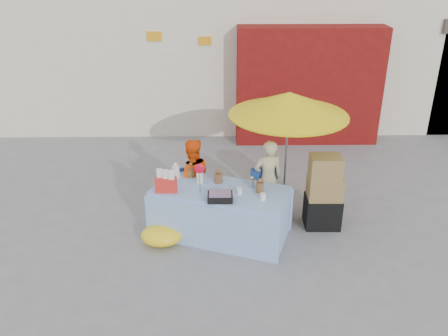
{
  "coord_description": "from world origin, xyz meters",
  "views": [
    {
      "loc": [
        0.15,
        -6.08,
        4.16
      ],
      "look_at": [
        0.26,
        0.6,
        1.0
      ],
      "focal_mm": 38.0,
      "sensor_mm": 36.0,
      "label": 1
    }
  ],
  "objects_px": {
    "chair_left": "(192,205)",
    "chair_right": "(267,204)",
    "vendor_beige": "(268,178)",
    "box_stack": "(324,194)",
    "vendor_orange": "(192,178)",
    "umbrella": "(289,104)",
    "market_table": "(220,211)"
  },
  "relations": [
    {
      "from": "chair_right",
      "to": "box_stack",
      "type": "height_order",
      "value": "box_stack"
    },
    {
      "from": "vendor_orange",
      "to": "box_stack",
      "type": "bearing_deg",
      "value": 157.88
    },
    {
      "from": "chair_left",
      "to": "vendor_beige",
      "type": "bearing_deg",
      "value": -5.97
    },
    {
      "from": "vendor_beige",
      "to": "box_stack",
      "type": "height_order",
      "value": "vendor_beige"
    },
    {
      "from": "chair_left",
      "to": "vendor_beige",
      "type": "relative_size",
      "value": 0.63
    },
    {
      "from": "vendor_orange",
      "to": "umbrella",
      "type": "distance_m",
      "value": 1.97
    },
    {
      "from": "chair_right",
      "to": "box_stack",
      "type": "bearing_deg",
      "value": -27.54
    },
    {
      "from": "chair_left",
      "to": "umbrella",
      "type": "xyz_separation_m",
      "value": [
        1.55,
        0.28,
        1.64
      ]
    },
    {
      "from": "chair_right",
      "to": "box_stack",
      "type": "relative_size",
      "value": 0.69
    },
    {
      "from": "vendor_beige",
      "to": "umbrella",
      "type": "height_order",
      "value": "umbrella"
    },
    {
      "from": "market_table",
      "to": "box_stack",
      "type": "height_order",
      "value": "market_table"
    },
    {
      "from": "market_table",
      "to": "chair_right",
      "type": "bearing_deg",
      "value": 50.54
    },
    {
      "from": "chair_left",
      "to": "chair_right",
      "type": "height_order",
      "value": "same"
    },
    {
      "from": "vendor_beige",
      "to": "box_stack",
      "type": "xyz_separation_m",
      "value": [
        0.86,
        -0.37,
        -0.1
      ]
    },
    {
      "from": "market_table",
      "to": "umbrella",
      "type": "height_order",
      "value": "umbrella"
    },
    {
      "from": "box_stack",
      "to": "chair_right",
      "type": "bearing_deg",
      "value": 164.56
    },
    {
      "from": "umbrella",
      "to": "box_stack",
      "type": "distance_m",
      "value": 1.53
    },
    {
      "from": "vendor_orange",
      "to": "umbrella",
      "type": "height_order",
      "value": "umbrella"
    },
    {
      "from": "chair_left",
      "to": "chair_right",
      "type": "bearing_deg",
      "value": -12.1
    },
    {
      "from": "market_table",
      "to": "vendor_orange",
      "type": "height_order",
      "value": "vendor_orange"
    },
    {
      "from": "market_table",
      "to": "vendor_beige",
      "type": "relative_size",
      "value": 1.71
    },
    {
      "from": "chair_left",
      "to": "box_stack",
      "type": "height_order",
      "value": "box_stack"
    },
    {
      "from": "vendor_beige",
      "to": "umbrella",
      "type": "xyz_separation_m",
      "value": [
        0.3,
        0.15,
        1.22
      ]
    },
    {
      "from": "market_table",
      "to": "chair_left",
      "type": "distance_m",
      "value": 0.68
    },
    {
      "from": "market_table",
      "to": "umbrella",
      "type": "distance_m",
      "value": 1.99
    },
    {
      "from": "chair_right",
      "to": "vendor_beige",
      "type": "xyz_separation_m",
      "value": [
        0.0,
        0.13,
        0.41
      ]
    },
    {
      "from": "chair_right",
      "to": "vendor_orange",
      "type": "xyz_separation_m",
      "value": [
        -1.25,
        0.13,
        0.43
      ]
    },
    {
      "from": "chair_right",
      "to": "umbrella",
      "type": "xyz_separation_m",
      "value": [
        0.3,
        0.28,
        1.64
      ]
    },
    {
      "from": "box_stack",
      "to": "umbrella",
      "type": "bearing_deg",
      "value": 136.86
    },
    {
      "from": "chair_right",
      "to": "box_stack",
      "type": "xyz_separation_m",
      "value": [
        0.86,
        -0.24,
        0.31
      ]
    },
    {
      "from": "market_table",
      "to": "vendor_beige",
      "type": "height_order",
      "value": "vendor_beige"
    },
    {
      "from": "market_table",
      "to": "vendor_orange",
      "type": "xyz_separation_m",
      "value": [
        -0.45,
        0.61,
        0.27
      ]
    }
  ]
}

